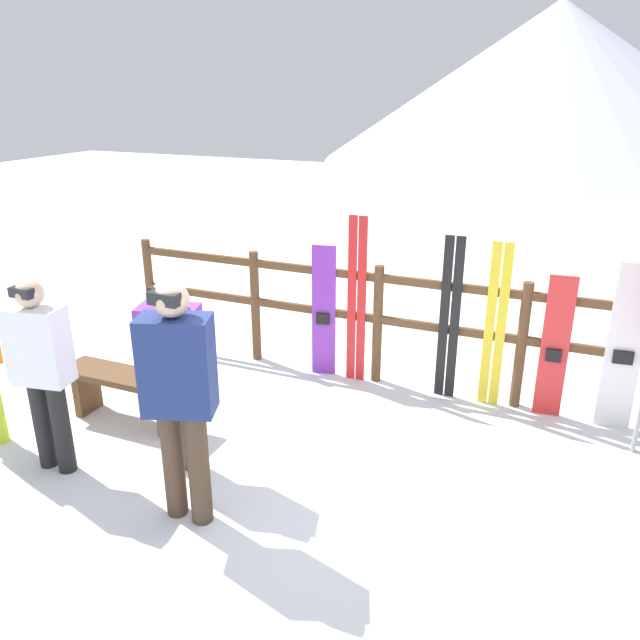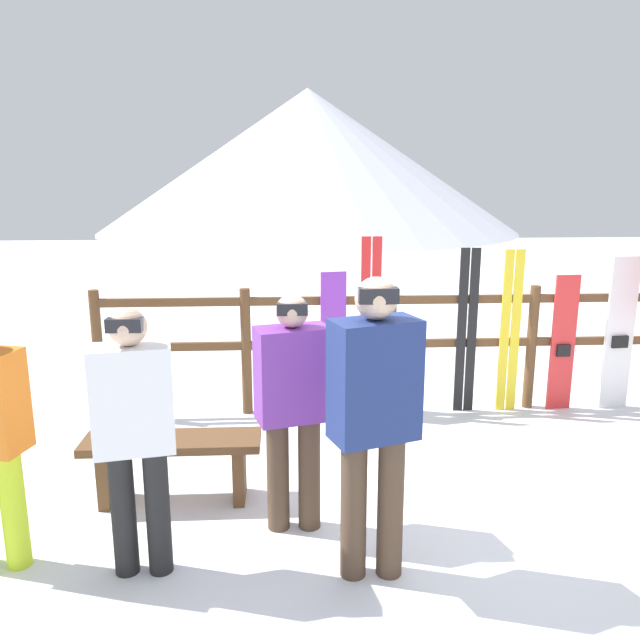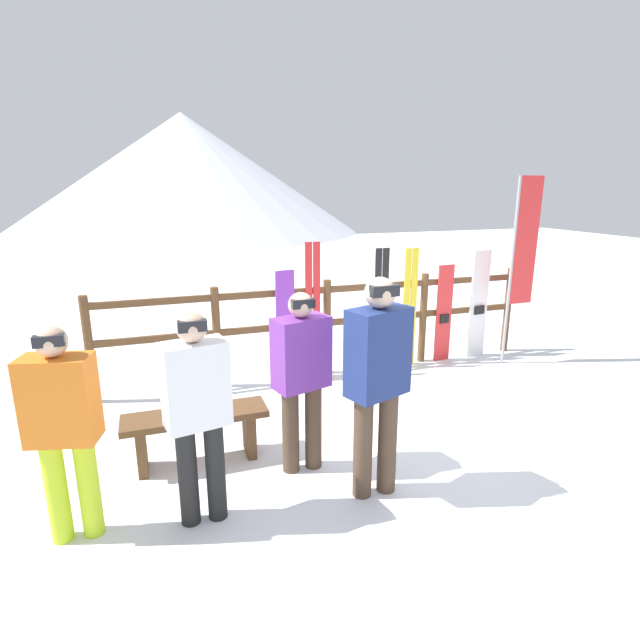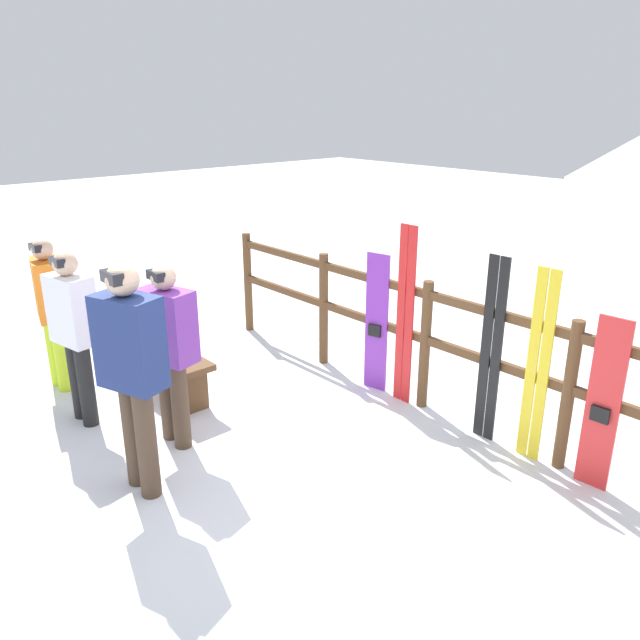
# 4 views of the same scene
# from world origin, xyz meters

# --- Properties ---
(ground_plane) EXTENTS (40.00, 40.00, 0.00)m
(ground_plane) POSITION_xyz_m (0.00, 0.00, 0.00)
(ground_plane) COLOR white
(fence) EXTENTS (5.80, 0.10, 1.26)m
(fence) POSITION_xyz_m (0.00, 2.07, 0.75)
(fence) COLOR brown
(fence) RESTS_ON ground
(bench) EXTENTS (1.26, 0.36, 0.48)m
(bench) POSITION_xyz_m (-1.86, 0.36, 0.35)
(bench) COLOR brown
(bench) RESTS_ON ground
(person_purple) EXTENTS (0.51, 0.37, 1.59)m
(person_purple) POSITION_xyz_m (-0.99, -0.05, 0.91)
(person_purple) COLOR #4C3828
(person_purple) RESTS_ON ground
(person_white) EXTENTS (0.48, 0.32, 1.61)m
(person_white) POSITION_xyz_m (-1.89, -0.48, 0.93)
(person_white) COLOR black
(person_white) RESTS_ON ground
(person_orange) EXTENTS (0.50, 0.35, 1.56)m
(person_orange) POSITION_xyz_m (-2.77, -0.38, 0.90)
(person_orange) COLOR #B7D826
(person_orange) RESTS_ON ground
(person_navy) EXTENTS (0.54, 0.41, 1.78)m
(person_navy) POSITION_xyz_m (-0.55, -0.58, 1.03)
(person_navy) COLOR #4C3828
(person_navy) RESTS_ON ground
(snowboard_purple) EXTENTS (0.25, 0.09, 1.42)m
(snowboard_purple) POSITION_xyz_m (-0.58, 2.01, 0.71)
(snowboard_purple) COLOR purple
(snowboard_purple) RESTS_ON ground
(ski_pair_red) EXTENTS (0.19, 0.02, 1.76)m
(ski_pair_red) POSITION_xyz_m (-0.21, 2.02, 0.88)
(ski_pair_red) COLOR red
(ski_pair_red) RESTS_ON ground
(ski_pair_black) EXTENTS (0.20, 0.02, 1.64)m
(ski_pair_black) POSITION_xyz_m (0.74, 2.02, 0.82)
(ski_pair_black) COLOR black
(ski_pair_black) RESTS_ON ground
(ski_pair_yellow) EXTENTS (0.19, 0.02, 1.63)m
(ski_pair_yellow) POSITION_xyz_m (1.18, 2.02, 0.81)
(ski_pair_yellow) COLOR yellow
(ski_pair_yellow) RESTS_ON ground
(snowboard_red) EXTENTS (0.25, 0.07, 1.37)m
(snowboard_red) POSITION_xyz_m (1.72, 2.01, 0.68)
(snowboard_red) COLOR red
(snowboard_red) RESTS_ON ground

